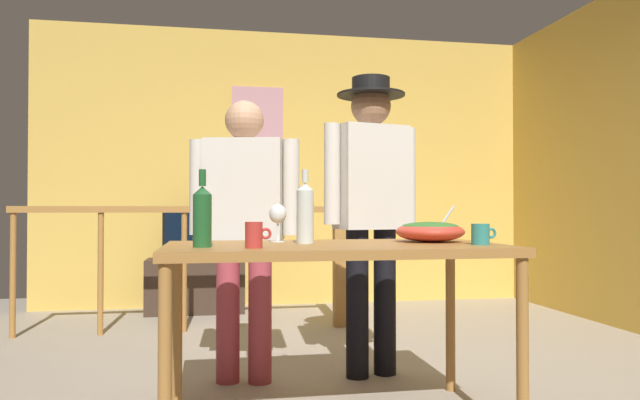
% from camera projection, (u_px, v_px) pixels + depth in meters
% --- Properties ---
extents(ground_plane, '(7.44, 7.44, 0.00)m').
position_uv_depth(ground_plane, '(357.00, 386.00, 3.21)').
color(ground_plane, '#9E9384').
extents(back_wall, '(5.00, 0.10, 2.77)m').
position_uv_depth(back_wall, '(290.00, 169.00, 6.05)').
color(back_wall, gold).
rests_on(back_wall, ground_plane).
extents(framed_picture, '(0.51, 0.03, 0.61)m').
position_uv_depth(framed_picture, '(258.00, 117.00, 5.93)').
color(framed_picture, '#B9818C').
extents(stair_railing, '(2.59, 0.10, 1.04)m').
position_uv_depth(stair_railing, '(243.00, 249.00, 4.71)').
color(stair_railing, '#9E6B33').
rests_on(stair_railing, ground_plane).
extents(tv_console, '(0.90, 0.40, 0.50)m').
position_uv_depth(tv_console, '(196.00, 285.00, 5.52)').
color(tv_console, '#38281E').
rests_on(tv_console, ground_plane).
extents(flat_screen_tv, '(0.60, 0.12, 0.46)m').
position_uv_depth(flat_screen_tv, '(196.00, 230.00, 5.49)').
color(flat_screen_tv, black).
rests_on(flat_screen_tv, tv_console).
extents(serving_table, '(1.50, 0.82, 0.80)m').
position_uv_depth(serving_table, '(334.00, 261.00, 2.64)').
color(serving_table, '#9E6B33').
rests_on(serving_table, ground_plane).
extents(salad_bowl, '(0.33, 0.33, 0.18)m').
position_uv_depth(salad_bowl, '(430.00, 231.00, 2.83)').
color(salad_bowl, '#CC3D2D').
rests_on(salad_bowl, serving_table).
extents(wine_glass, '(0.08, 0.08, 0.18)m').
position_uv_depth(wine_glass, '(278.00, 215.00, 2.82)').
color(wine_glass, silver).
rests_on(wine_glass, serving_table).
extents(wine_bottle_green, '(0.08, 0.08, 0.32)m').
position_uv_depth(wine_bottle_green, '(202.00, 215.00, 2.42)').
color(wine_bottle_green, '#1E5628').
rests_on(wine_bottle_green, serving_table).
extents(wine_bottle_clear, '(0.08, 0.08, 0.34)m').
position_uv_depth(wine_bottle_clear, '(305.00, 212.00, 2.69)').
color(wine_bottle_clear, silver).
rests_on(wine_bottle_clear, serving_table).
extents(mug_red, '(0.11, 0.07, 0.11)m').
position_uv_depth(mug_red, '(254.00, 235.00, 2.37)').
color(mug_red, '#B7332D').
rests_on(mug_red, serving_table).
extents(mug_teal, '(0.11, 0.08, 0.09)m').
position_uv_depth(mug_teal, '(481.00, 234.00, 2.59)').
color(mug_teal, teal).
rests_on(mug_teal, serving_table).
extents(person_standing_left, '(0.60, 0.31, 1.57)m').
position_uv_depth(person_standing_left, '(244.00, 215.00, 3.28)').
color(person_standing_left, '#9E3842').
rests_on(person_standing_left, ground_plane).
extents(person_standing_right, '(0.58, 0.40, 1.73)m').
position_uv_depth(person_standing_right, '(371.00, 196.00, 3.42)').
color(person_standing_right, black).
rests_on(person_standing_right, ground_plane).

